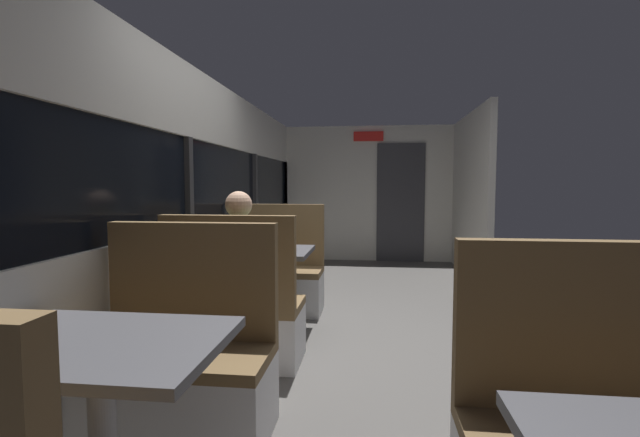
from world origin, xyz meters
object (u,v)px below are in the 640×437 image
Objects in this scene: dining_table_near_window at (100,366)px; seated_passenger at (238,288)px; bench_near_window_facing_entry at (182,371)px; dining_table_mid_window at (259,261)px; bench_mid_window_facing_end at (236,319)px; bench_mid_window_facing_entry at (277,279)px.

dining_table_near_window is 1.71m from seated_passenger.
bench_near_window_facing_entry is 1.22× the size of dining_table_mid_window.
bench_mid_window_facing_end reaches higher than dining_table_near_window.
bench_mid_window_facing_entry is 1.34m from seated_passenger.
bench_mid_window_facing_entry is (0.00, 3.03, -0.31)m from dining_table_near_window.
dining_table_near_window is 2.33m from dining_table_mid_window.
dining_table_near_window is 1.66m from bench_mid_window_facing_end.
bench_near_window_facing_entry is at bearing -90.00° from seated_passenger.
dining_table_mid_window is 0.77m from bench_mid_window_facing_entry.
bench_mid_window_facing_entry is (0.00, 2.33, 0.00)m from bench_near_window_facing_entry.
bench_mid_window_facing_end is 0.87× the size of seated_passenger.
dining_table_mid_window is 0.77m from bench_mid_window_facing_end.
bench_near_window_facing_entry reaches higher than dining_table_mid_window.
seated_passenger reaches higher than bench_mid_window_facing_end.
dining_table_near_window is 0.82× the size of bench_mid_window_facing_end.
bench_near_window_facing_entry is 1.66m from dining_table_mid_window.
bench_near_window_facing_entry and bench_mid_window_facing_entry have the same top height.
seated_passenger is at bearing -90.00° from bench_mid_window_facing_entry.
bench_near_window_facing_entry is 2.33m from bench_mid_window_facing_entry.
dining_table_mid_window is at bearing 90.00° from seated_passenger.
bench_mid_window_facing_end is (0.00, -0.70, -0.31)m from dining_table_mid_window.
bench_mid_window_facing_entry is at bearing 90.00° from seated_passenger.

